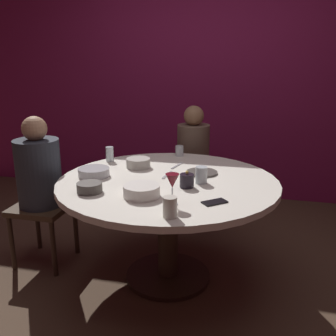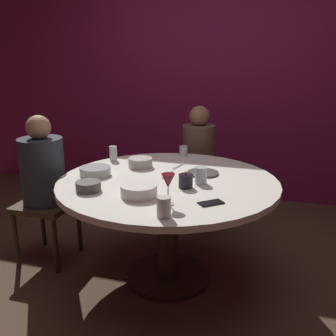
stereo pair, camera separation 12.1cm
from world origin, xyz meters
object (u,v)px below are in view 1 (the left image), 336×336
(seated_diner_back, at_px, (193,152))
(cell_phone, at_px, (215,202))
(cup_by_right_diner, at_px, (179,151))
(bowl_serving_large, at_px, (94,172))
(cup_near_candle, at_px, (170,207))
(bowl_sauce_side, at_px, (142,191))
(wine_glass, at_px, (172,182))
(seated_diner_left, at_px, (39,175))
(candle_holder, at_px, (187,181))
(bowl_small_white, at_px, (138,163))
(cup_by_left_diner, at_px, (201,175))
(bowl_salad_center, at_px, (89,187))
(dining_table, at_px, (168,198))
(cup_center_front, at_px, (110,154))
(dinner_plate, at_px, (202,172))

(seated_diner_back, xyz_separation_m, cell_phone, (0.35, -1.33, 0.05))
(cell_phone, bearing_deg, cup_by_right_diner, -18.27)
(seated_diner_back, distance_m, cup_by_right_diner, 0.36)
(bowl_serving_large, relative_size, cup_near_candle, 1.97)
(seated_diner_back, xyz_separation_m, bowl_sauce_side, (-0.08, -1.33, 0.08))
(wine_glass, bearing_deg, seated_diner_left, 158.80)
(candle_holder, distance_m, bowl_sauce_side, 0.32)
(bowl_small_white, bearing_deg, seated_diner_left, -161.46)
(wine_glass, height_order, bowl_sauce_side, wine_glass)
(candle_holder, distance_m, cup_near_candle, 0.47)
(cell_phone, xyz_separation_m, bowl_serving_large, (-0.86, 0.30, 0.02))
(bowl_serving_large, height_order, bowl_small_white, bowl_small_white)
(candle_holder, bearing_deg, wine_glass, -94.69)
(cell_phone, distance_m, cup_by_left_diner, 0.36)
(seated_diner_left, distance_m, bowl_sauce_side, 0.96)
(bowl_sauce_side, bearing_deg, cup_near_candle, -47.46)
(seated_diner_left, bearing_deg, candle_holder, -6.33)
(candle_holder, bearing_deg, bowl_salad_center, -157.89)
(cell_phone, bearing_deg, bowl_serving_large, 30.00)
(bowl_salad_center, relative_size, cup_by_left_diner, 1.42)
(cup_by_right_diner, bearing_deg, dining_table, -84.96)
(wine_glass, distance_m, cup_by_right_diner, 1.08)
(cup_by_right_diner, relative_size, cup_center_front, 0.74)
(bowl_sauce_side, bearing_deg, seated_diner_left, 158.78)
(wine_glass, xyz_separation_m, cup_by_right_diner, (-0.18, 1.07, -0.09))
(candle_holder, height_order, bowl_serving_large, candle_holder)
(cup_center_front, bearing_deg, cup_near_candle, -53.09)
(cell_phone, relative_size, cup_by_left_diner, 1.29)
(dining_table, height_order, dinner_plate, dinner_plate)
(dining_table, distance_m, wine_glass, 0.52)
(bowl_sauce_side, bearing_deg, cup_by_left_diner, 47.53)
(seated_diner_left, height_order, seated_diner_back, seated_diner_left)
(dining_table, bearing_deg, cup_center_front, 148.05)
(seated_diner_left, xyz_separation_m, cell_phone, (1.32, -0.35, 0.04))
(cell_phone, xyz_separation_m, cup_by_left_diner, (-0.13, 0.33, 0.05))
(cell_phone, bearing_deg, bowl_small_white, 6.87)
(cup_near_candle, xyz_separation_m, cup_center_front, (-0.71, 0.94, 0.00))
(cup_by_left_diner, bearing_deg, cup_near_candle, -97.09)
(bowl_small_white, bearing_deg, cup_by_right_diner, 61.24)
(bowl_salad_center, xyz_separation_m, bowl_small_white, (0.12, 0.58, 0.01))
(bowl_small_white, height_order, cup_near_candle, cup_near_candle)
(seated_diner_back, bearing_deg, cell_phone, 14.80)
(dinner_plate, height_order, bowl_sauce_side, bowl_sauce_side)
(bowl_salad_center, relative_size, cup_center_front, 1.34)
(dining_table, relative_size, seated_diner_back, 1.31)
(dinner_plate, height_order, bowl_serving_large, bowl_serving_large)
(bowl_small_white, distance_m, bowl_sauce_side, 0.61)
(seated_diner_back, relative_size, cell_phone, 7.98)
(wine_glass, distance_m, cell_phone, 0.27)
(bowl_small_white, relative_size, cup_near_candle, 1.64)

